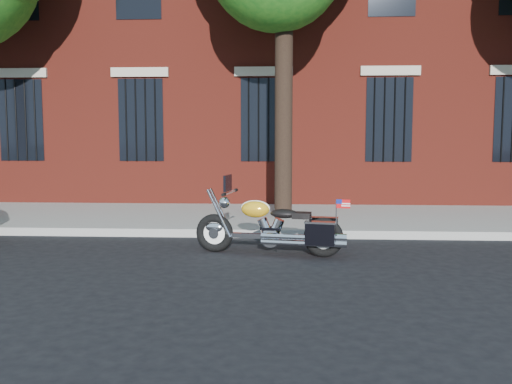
{
  "coord_description": "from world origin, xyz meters",
  "views": [
    {
      "loc": [
        0.59,
        -8.79,
        1.88
      ],
      "look_at": [
        0.05,
        0.8,
        0.89
      ],
      "focal_mm": 40.0,
      "sensor_mm": 36.0,
      "label": 1
    }
  ],
  "objects": [
    {
      "name": "ground",
      "position": [
        0.0,
        0.0,
        0.0
      ],
      "size": [
        120.0,
        120.0,
        0.0
      ],
      "primitive_type": "plane",
      "color": "black",
      "rests_on": "ground"
    },
    {
      "name": "motorcycle",
      "position": [
        0.41,
        -0.12,
        0.42
      ],
      "size": [
        2.36,
        0.95,
        1.23
      ],
      "rotation": [
        0.0,
        0.0,
        -0.17
      ],
      "color": "black",
      "rests_on": "ground"
    },
    {
      "name": "building",
      "position": [
        0.0,
        10.06,
        6.0
      ],
      "size": [
        26.0,
        10.08,
        12.0
      ],
      "color": "maroon",
      "rests_on": "ground"
    },
    {
      "name": "curb",
      "position": [
        0.0,
        1.38,
        0.07
      ],
      "size": [
        40.0,
        0.16,
        0.15
      ],
      "primitive_type": "cube",
      "color": "gray",
      "rests_on": "ground"
    },
    {
      "name": "sidewalk",
      "position": [
        0.0,
        3.26,
        0.07
      ],
      "size": [
        40.0,
        3.6,
        0.15
      ],
      "primitive_type": "cube",
      "color": "gray",
      "rests_on": "ground"
    }
  ]
}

